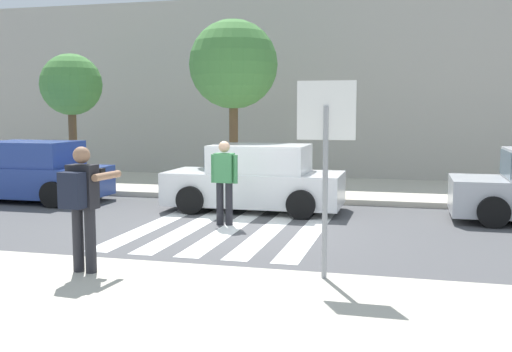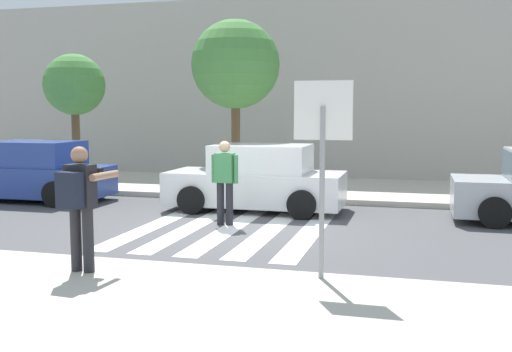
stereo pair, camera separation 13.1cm
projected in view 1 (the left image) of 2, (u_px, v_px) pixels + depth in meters
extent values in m
plane|color=#4C4C4F|center=(229.00, 229.00, 11.86)|extent=(120.00, 120.00, 0.00)
cube|color=beige|center=(45.00, 343.00, 5.88)|extent=(60.00, 6.00, 0.14)
cube|color=beige|center=(289.00, 188.00, 17.63)|extent=(60.00, 4.80, 0.14)
cube|color=#ADA89E|center=(313.00, 91.00, 21.54)|extent=(56.00, 4.00, 6.07)
cube|color=silver|center=(159.00, 223.00, 12.45)|extent=(0.44, 5.20, 0.01)
cube|color=silver|center=(195.00, 225.00, 12.25)|extent=(0.44, 5.20, 0.01)
cube|color=silver|center=(232.00, 227.00, 12.05)|extent=(0.44, 5.20, 0.01)
cube|color=silver|center=(271.00, 229.00, 11.85)|extent=(0.44, 5.20, 0.01)
cube|color=silver|center=(311.00, 231.00, 11.65)|extent=(0.44, 5.20, 0.01)
cylinder|color=gray|center=(325.00, 193.00, 7.80)|extent=(0.07, 0.07, 2.26)
cube|color=white|center=(326.00, 110.00, 7.70)|extent=(0.76, 0.03, 0.76)
cube|color=red|center=(326.00, 110.00, 7.71)|extent=(0.66, 0.02, 0.66)
cylinder|color=#232328|center=(78.00, 240.00, 8.20)|extent=(0.15, 0.15, 0.88)
cylinder|color=#232328|center=(91.00, 241.00, 8.14)|extent=(0.15, 0.15, 0.88)
cube|color=black|center=(83.00, 187.00, 8.09)|extent=(0.40, 0.27, 0.60)
sphere|color=#A37556|center=(82.00, 155.00, 8.04)|extent=(0.23, 0.23, 0.23)
cylinder|color=#A37556|center=(77.00, 175.00, 8.36)|extent=(0.15, 0.59, 0.10)
cylinder|color=#A37556|center=(107.00, 176.00, 8.20)|extent=(0.15, 0.59, 0.10)
cube|color=black|center=(99.00, 172.00, 8.45)|extent=(0.15, 0.11, 0.10)
cube|color=black|center=(72.00, 190.00, 7.88)|extent=(0.34, 0.23, 0.48)
cylinder|color=#232328|center=(220.00, 204.00, 12.28)|extent=(0.15, 0.15, 0.88)
cylinder|color=#232328|center=(229.00, 204.00, 12.22)|extent=(0.15, 0.15, 0.88)
cube|color=#3D844C|center=(224.00, 168.00, 12.17)|extent=(0.40, 0.27, 0.60)
sphere|color=tan|center=(224.00, 147.00, 12.12)|extent=(0.23, 0.23, 0.23)
cylinder|color=#3D844C|center=(213.00, 168.00, 12.25)|extent=(0.10, 0.10, 0.58)
cylinder|color=#3D844C|center=(235.00, 169.00, 12.09)|extent=(0.10, 0.10, 0.58)
cube|color=#284293|center=(28.00, 180.00, 15.54)|extent=(4.10, 1.70, 0.76)
cube|color=#284293|center=(32.00, 154.00, 15.42)|extent=(2.20, 1.56, 0.64)
cube|color=slate|center=(66.00, 154.00, 15.18)|extent=(0.10, 1.50, 0.51)
cylinder|color=black|center=(8.00, 183.00, 16.69)|extent=(0.64, 0.22, 0.64)
cylinder|color=black|center=(53.00, 195.00, 14.43)|extent=(0.64, 0.22, 0.64)
cylinder|color=black|center=(90.00, 186.00, 16.06)|extent=(0.64, 0.22, 0.64)
cube|color=white|center=(254.00, 188.00, 14.04)|extent=(4.10, 1.70, 0.76)
cube|color=white|center=(260.00, 158.00, 13.92)|extent=(2.20, 1.56, 0.64)
cube|color=slate|center=(217.00, 158.00, 14.19)|extent=(0.10, 1.50, 0.54)
cube|color=slate|center=(301.00, 159.00, 13.68)|extent=(0.10, 1.50, 0.51)
cylinder|color=black|center=(190.00, 200.00, 13.56)|extent=(0.64, 0.22, 0.64)
cylinder|color=black|center=(214.00, 190.00, 15.19)|extent=(0.64, 0.22, 0.64)
cylinder|color=black|center=(301.00, 204.00, 12.93)|extent=(0.64, 0.22, 0.64)
cylinder|color=black|center=(313.00, 194.00, 14.56)|extent=(0.64, 0.22, 0.64)
cube|color=slate|center=(508.00, 164.00, 12.59)|extent=(0.10, 1.50, 0.54)
cylinder|color=black|center=(493.00, 212.00, 11.96)|extent=(0.64, 0.22, 0.64)
cylinder|color=black|center=(483.00, 200.00, 13.60)|extent=(0.64, 0.22, 0.64)
cylinder|color=brown|center=(73.00, 144.00, 17.89)|extent=(0.24, 0.24, 2.42)
sphere|color=#47843D|center=(71.00, 84.00, 17.69)|extent=(1.81, 1.81, 1.81)
cylinder|color=brown|center=(234.00, 142.00, 16.21)|extent=(0.24, 0.24, 2.72)
sphere|color=#47843D|center=(233.00, 64.00, 15.98)|extent=(2.38, 2.38, 2.38)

